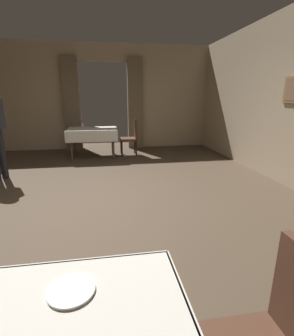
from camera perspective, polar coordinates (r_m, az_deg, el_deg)
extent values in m
plane|color=#4C3D2D|center=(3.88, -9.12, -7.33)|extent=(10.08, 10.08, 0.00)
cube|color=tan|center=(8.02, -24.39, 14.46)|extent=(2.50, 0.12, 3.00)
cube|color=tan|center=(8.00, 4.80, 15.76)|extent=(2.50, 0.12, 3.00)
cube|color=tan|center=(7.86, -10.33, 24.73)|extent=(1.40, 0.12, 0.50)
cube|color=#70604C|center=(7.69, -16.86, 13.68)|extent=(0.44, 0.14, 2.60)
cube|color=#70604C|center=(7.68, -2.70, 14.32)|extent=(0.44, 0.14, 2.60)
cylinder|color=#4C3D2D|center=(1.53, 0.62, -33.57)|extent=(0.06, 0.06, 0.71)
cube|color=silver|center=(1.48, -26.36, -23.61)|extent=(1.43, 0.02, 0.27)
cylinder|color=#4C3D2D|center=(6.34, -16.99, 4.68)|extent=(0.06, 0.06, 0.71)
cylinder|color=#4C3D2D|center=(6.28, -7.76, 5.13)|extent=(0.06, 0.06, 0.71)
cylinder|color=#4C3D2D|center=(7.01, -16.30, 5.75)|extent=(0.06, 0.06, 0.71)
cylinder|color=#4C3D2D|center=(6.95, -7.93, 6.17)|extent=(0.06, 0.06, 0.71)
cube|color=#4C3D2D|center=(6.57, -12.45, 8.64)|extent=(1.17, 0.84, 0.03)
cube|color=silver|center=(6.57, -12.46, 8.82)|extent=(1.23, 0.90, 0.01)
cube|color=silver|center=(6.14, -12.59, 7.08)|extent=(1.23, 0.02, 0.28)
cube|color=silver|center=(7.03, -12.22, 8.19)|extent=(1.23, 0.02, 0.28)
cube|color=silver|center=(6.65, -17.75, 7.36)|extent=(0.02, 0.90, 0.28)
cube|color=silver|center=(6.58, -6.97, 7.92)|extent=(0.02, 0.90, 0.28)
cylinder|color=black|center=(6.57, -5.77, 4.38)|extent=(0.04, 0.04, 0.42)
cylinder|color=black|center=(6.94, -5.97, 4.99)|extent=(0.04, 0.04, 0.42)
cylinder|color=black|center=(6.60, -2.47, 4.50)|extent=(0.04, 0.04, 0.42)
cylinder|color=black|center=(6.97, -2.84, 5.11)|extent=(0.04, 0.04, 0.42)
cube|color=#513323|center=(6.73, -4.30, 6.63)|extent=(0.44, 0.44, 0.06)
cube|color=#513323|center=(6.71, -2.63, 8.84)|extent=(0.05, 0.42, 0.48)
cylinder|color=white|center=(1.18, -16.97, -25.28)|extent=(0.20, 0.20, 0.01)
cylinder|color=silver|center=(6.86, -14.62, 9.52)|extent=(0.06, 0.06, 0.12)
sphere|color=#D84C8C|center=(6.85, -14.67, 10.27)|extent=(0.07, 0.07, 0.07)
cylinder|color=white|center=(6.51, -11.85, 8.89)|extent=(0.23, 0.23, 0.01)
cylinder|color=black|center=(5.48, -30.30, 2.76)|extent=(0.12, 0.12, 0.95)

